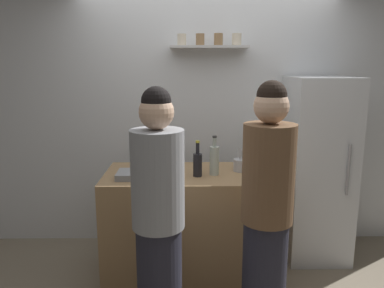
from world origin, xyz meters
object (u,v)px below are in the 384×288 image
utensil_holder (240,165)px  water_bottle_plastic (276,172)px  refrigerator (317,169)px  baking_pan (138,175)px  person_grey_hoodie (158,220)px  wine_bottle_pale_glass (214,160)px  person_brown_jacket (267,214)px  wine_bottle_green_glass (261,160)px  wine_bottle_dark_glass (198,164)px

utensil_holder → water_bottle_plastic: 0.40m
refrigerator → utensil_holder: (-0.77, -0.31, 0.13)m
baking_pan → water_bottle_plastic: bearing=-7.8°
person_grey_hoodie → wine_bottle_pale_glass: bearing=-146.9°
person_brown_jacket → baking_pan: bearing=-17.8°
utensil_holder → wine_bottle_green_glass: bearing=-16.2°
wine_bottle_green_glass → water_bottle_plastic: size_ratio=1.49×
person_brown_jacket → wine_bottle_green_glass: bearing=-81.2°
wine_bottle_dark_glass → person_grey_hoodie: size_ratio=0.17×
baking_pan → water_bottle_plastic: size_ratio=1.72×
person_brown_jacket → water_bottle_plastic: bearing=-92.7°
baking_pan → wine_bottle_pale_glass: wine_bottle_pale_glass is taller
refrigerator → baking_pan: size_ratio=5.07×
baking_pan → wine_bottle_pale_glass: bearing=6.9°
utensil_holder → person_grey_hoodie: bearing=-127.2°
utensil_holder → person_brown_jacket: (0.07, -0.80, -0.12)m
utensil_holder → water_bottle_plastic: size_ratio=1.08×
refrigerator → person_brown_jacket: 1.32m
baking_pan → wine_bottle_dark_glass: bearing=3.8°
baking_pan → person_brown_jacket: 1.11m
refrigerator → person_grey_hoodie: (-1.42, -1.16, -0.01)m
person_brown_jacket → person_grey_hoodie: 0.71m
refrigerator → wine_bottle_pale_glass: size_ratio=5.23×
wine_bottle_pale_glass → wine_bottle_green_glass: size_ratio=1.12×
wine_bottle_green_glass → water_bottle_plastic: (0.06, -0.28, -0.02)m
baking_pan → utensil_holder: utensil_holder is taller
utensil_holder → wine_bottle_dark_glass: bearing=-158.0°
wine_bottle_dark_glass → person_brown_jacket: person_brown_jacket is taller
wine_bottle_pale_glass → person_brown_jacket: size_ratio=0.19×
wine_bottle_pale_glass → person_grey_hoodie: person_grey_hoodie is taller
baking_pan → wine_bottle_green_glass: bearing=7.5°
refrigerator → wine_bottle_pale_glass: 1.11m
water_bottle_plastic → person_grey_hoodie: 1.03m
person_brown_jacket → person_grey_hoodie: person_brown_jacket is taller
baking_pan → person_grey_hoodie: 0.71m
wine_bottle_pale_glass → water_bottle_plastic: (0.46, -0.22, -0.04)m
utensil_holder → wine_bottle_dark_glass: 0.40m
refrigerator → wine_bottle_dark_glass: size_ratio=5.79×
utensil_holder → water_bottle_plastic: (0.23, -0.33, 0.03)m
baking_pan → person_brown_jacket: person_brown_jacket is taller
wine_bottle_dark_glass → wine_bottle_green_glass: bearing=10.7°
refrigerator → baking_pan: refrigerator is taller
baking_pan → person_grey_hoodie: person_grey_hoodie is taller
refrigerator → baking_pan: 1.70m
water_bottle_plastic → wine_bottle_green_glass: bearing=102.8°
baking_pan → utensil_holder: 0.87m
baking_pan → person_brown_jacket: size_ratio=0.20×
wine_bottle_dark_glass → water_bottle_plastic: 0.63m
utensil_holder → person_brown_jacket: bearing=-85.2°
person_brown_jacket → wine_bottle_pale_glass: bearing=-50.6°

